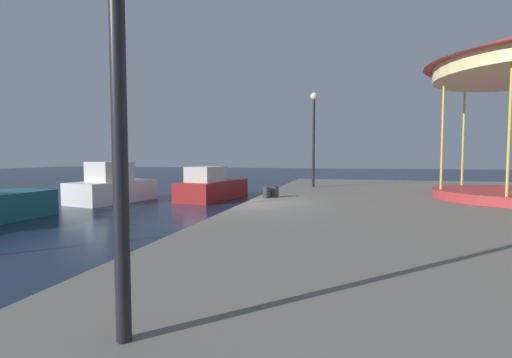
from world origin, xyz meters
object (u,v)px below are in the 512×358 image
object	(u,v)px
motorboat_red	(212,187)
bollard_south	(267,192)
bollard_center	(275,192)
bollard_north	(272,192)
motorboat_white	(113,187)
lamp_post_mid_promenade	(314,123)

from	to	relation	value
motorboat_red	bollard_south	bearing A→B (deg)	-53.01
motorboat_red	bollard_south	xyz separation A→B (m)	(4.22, -5.60, 0.34)
motorboat_red	bollard_center	distance (m)	6.95
motorboat_red	bollard_north	bearing A→B (deg)	-50.32
motorboat_red	bollard_north	distance (m)	6.84
bollard_south	bollard_north	xyz separation A→B (m)	(0.14, 0.34, 0.00)
bollard_north	bollard_south	bearing A→B (deg)	-112.57
motorboat_white	bollard_south	world-z (taller)	motorboat_white
motorboat_white	lamp_post_mid_promenade	xyz separation A→B (m)	(9.74, 1.85, 3.10)
motorboat_red	motorboat_white	bearing A→B (deg)	-152.11
motorboat_red	bollard_center	size ratio (longest dim) A/B	12.59
motorboat_red	bollard_south	distance (m)	7.02
bollard_north	lamp_post_mid_promenade	bearing A→B (deg)	78.15
bollard_center	bollard_north	xyz separation A→B (m)	(-0.11, 0.05, 0.00)
motorboat_white	bollard_south	bearing A→B (deg)	-20.95
motorboat_red	lamp_post_mid_promenade	distance (m)	6.26
motorboat_red	lamp_post_mid_promenade	size ratio (longest dim) A/B	1.12
motorboat_white	bollard_center	size ratio (longest dim) A/B	11.36
motorboat_white	motorboat_red	xyz separation A→B (m)	(4.37, 2.31, -0.09)
lamp_post_mid_promenade	bollard_south	bearing A→B (deg)	-102.60
motorboat_red	bollard_center	bearing A→B (deg)	-49.87
motorboat_white	lamp_post_mid_promenade	size ratio (longest dim) A/B	1.01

